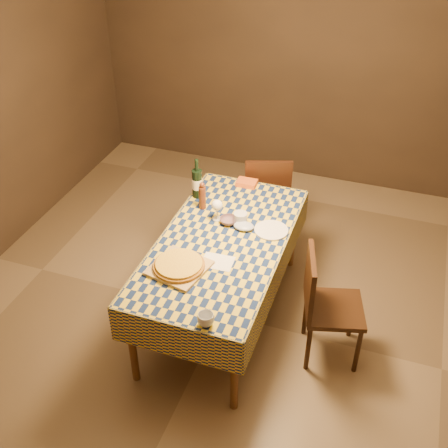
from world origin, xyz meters
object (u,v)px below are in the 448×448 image
object	(u,v)px
dining_table	(222,249)
bowl	(229,221)
cutting_board	(179,268)
chair_far	(267,194)
pizza	(179,265)
chair_right	(324,301)
white_plate	(271,230)
wine_bottle	(197,183)

from	to	relation	value
dining_table	bowl	world-z (taller)	bowl
cutting_board	chair_far	size ratio (longest dim) A/B	0.40
bowl	dining_table	bearing A→B (deg)	-83.10
pizza	bowl	xyz separation A→B (m)	(0.15, 0.65, -0.02)
pizza	chair_right	distance (m)	1.08
bowl	pizza	bearing A→B (deg)	-102.91
cutting_board	bowl	world-z (taller)	bowl
chair_far	bowl	bearing A→B (deg)	-94.66
pizza	white_plate	xyz separation A→B (m)	(0.50, 0.66, -0.03)
dining_table	bowl	bearing A→B (deg)	96.90
dining_table	bowl	distance (m)	0.27
chair_far	cutting_board	bearing A→B (deg)	-98.18
wine_bottle	white_plate	bearing A→B (deg)	-21.09
cutting_board	wine_bottle	bearing A→B (deg)	103.63
pizza	cutting_board	bearing A→B (deg)	180.00
chair_right	cutting_board	bearing A→B (deg)	-164.54
wine_bottle	chair_far	world-z (taller)	wine_bottle
wine_bottle	chair_far	distance (m)	0.85
white_plate	chair_right	xyz separation A→B (m)	(0.51, -0.38, -0.25)
bowl	white_plate	xyz separation A→B (m)	(0.35, 0.01, -0.01)
dining_table	chair_far	distance (m)	1.15
cutting_board	chair_right	bearing A→B (deg)	15.46
chair_far	chair_right	size ratio (longest dim) A/B	1.00
chair_right	dining_table	bearing A→B (deg)	171.39
cutting_board	dining_table	bearing A→B (deg)	66.16
pizza	wine_bottle	bearing A→B (deg)	103.63
white_plate	bowl	bearing A→B (deg)	-178.90
dining_table	pizza	world-z (taller)	pizza
cutting_board	bowl	bearing A→B (deg)	77.09
cutting_board	bowl	size ratio (longest dim) A/B	2.61
white_plate	chair_far	world-z (taller)	chair_far
bowl	chair_right	xyz separation A→B (m)	(0.86, -0.37, -0.27)
pizza	chair_far	distance (m)	1.59
white_plate	cutting_board	bearing A→B (deg)	-127.12
dining_table	white_plate	size ratio (longest dim) A/B	6.99
chair_right	wine_bottle	bearing A→B (deg)	151.98
cutting_board	wine_bottle	world-z (taller)	wine_bottle
bowl	chair_far	distance (m)	0.94
dining_table	pizza	bearing A→B (deg)	-113.84
dining_table	chair_right	world-z (taller)	chair_right
pizza	chair_right	bearing A→B (deg)	15.46
bowl	white_plate	size ratio (longest dim) A/B	0.54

